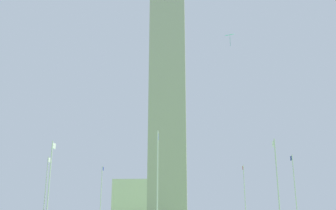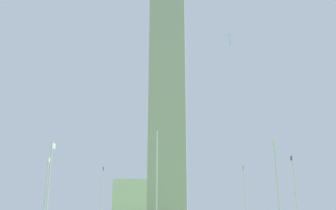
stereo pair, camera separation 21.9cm
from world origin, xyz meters
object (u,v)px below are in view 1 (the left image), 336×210
at_px(flagpole_w, 295,185).
at_px(flagpole_nw, 245,190).
at_px(distant_building, 151,199).
at_px(flagpole_e, 46,186).
at_px(flagpole_sw, 277,178).
at_px(flagpole_se, 50,179).
at_px(flagpole_n, 173,191).
at_px(flagpole_s, 158,174).
at_px(kite_cyan_diamond, 230,35).
at_px(obelisk_monument, 168,59).
at_px(flagpole_ne, 101,190).

distance_m(flagpole_w, flagpole_nw, 13.66).
bearing_deg(distant_building, flagpole_e, 170.36).
bearing_deg(flagpole_sw, flagpole_se, 90.00).
xyz_separation_m(flagpole_n, flagpole_nw, (-5.23, -12.62, 0.00)).
height_order(flagpole_n, distant_building, flagpole_n).
relative_size(flagpole_e, flagpole_s, 1.00).
xyz_separation_m(flagpole_nw, distant_building, (44.42, 20.78, -0.41)).
height_order(flagpole_nw, distant_building, flagpole_nw).
bearing_deg(flagpole_w, flagpole_nw, 22.50).
distance_m(flagpole_e, kite_cyan_diamond, 34.80).
relative_size(flagpole_s, distant_building, 0.32).
relative_size(flagpole_n, flagpole_e, 1.00).
distance_m(flagpole_e, flagpole_nw, 32.98).
distance_m(flagpole_sw, distant_building, 72.70).
bearing_deg(flagpole_n, distant_building, 11.77).
relative_size(flagpole_n, flagpole_sw, 1.00).
distance_m(obelisk_monument, flagpole_se, 26.42).
distance_m(flagpole_ne, distant_building, 44.64).
distance_m(flagpole_n, distant_building, 40.03).
distance_m(flagpole_s, flagpole_w, 25.24).
height_order(flagpole_se, flagpole_w, same).
xyz_separation_m(flagpole_ne, flagpole_e, (-12.62, 5.23, 0.00)).
bearing_deg(flagpole_e, kite_cyan_diamond, -98.73).
xyz_separation_m(obelisk_monument, flagpole_nw, (12.67, -12.62, -19.52)).
xyz_separation_m(flagpole_n, kite_cyan_diamond, (-22.02, -9.33, 21.33)).
relative_size(flagpole_se, distant_building, 0.32).
relative_size(flagpole_n, flagpole_ne, 1.00).
xyz_separation_m(obelisk_monument, flagpole_w, (0.05, -17.85, -19.52)).
distance_m(flagpole_nw, kite_cyan_diamond, 27.35).
xyz_separation_m(flagpole_e, flagpole_s, (-17.85, -17.85, 0.00)).
distance_m(obelisk_monument, flagpole_ne, 26.47).
relative_size(obelisk_monument, flagpole_w, 5.22).
height_order(flagpole_ne, flagpole_w, same).
bearing_deg(flagpole_ne, flagpole_w, -112.50).
height_order(obelisk_monument, flagpole_n, obelisk_monument).
bearing_deg(obelisk_monument, flagpole_ne, 44.88).
xyz_separation_m(flagpole_sw, distant_building, (69.66, 20.78, -0.41)).
bearing_deg(distant_building, flagpole_nw, -154.92).
height_order(flagpole_e, flagpole_se, same).
relative_size(flagpole_ne, flagpole_sw, 1.00).
bearing_deg(flagpole_se, flagpole_e, 22.50).
distance_m(obelisk_monument, kite_cyan_diamond, 10.36).
bearing_deg(kite_cyan_diamond, flagpole_nw, -11.10).
height_order(flagpole_s, flagpole_w, same).
distance_m(flagpole_ne, flagpole_sw, 35.70).
relative_size(flagpole_ne, flagpole_nw, 1.00).
distance_m(obelisk_monument, flagpole_sw, 26.42).
relative_size(flagpole_ne, flagpole_e, 1.00).
xyz_separation_m(flagpole_n, flagpole_w, (-17.85, -17.85, 0.00)).
distance_m(flagpole_nw, distant_building, 49.04).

